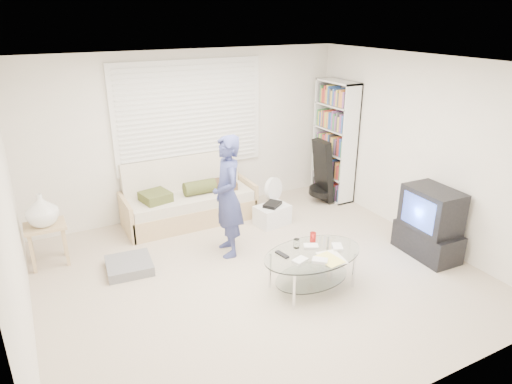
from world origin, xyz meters
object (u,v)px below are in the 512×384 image
futon_sofa (189,201)px  bookshelf (334,141)px  tv_unit (430,223)px  coffee_table (313,260)px

futon_sofa → bookshelf: bookshelf is taller
bookshelf → tv_unit: bearing=-93.2°
bookshelf → tv_unit: size_ratio=2.14×
futon_sofa → bookshelf: bearing=-4.4°
bookshelf → coffee_table: bearing=-130.8°
futon_sofa → bookshelf: size_ratio=0.99×
bookshelf → coffee_table: 2.98m
coffee_table → tv_unit: bearing=-1.7°
futon_sofa → tv_unit: futon_sofa is taller
tv_unit → coffee_table: (-1.78, 0.05, -0.08)m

